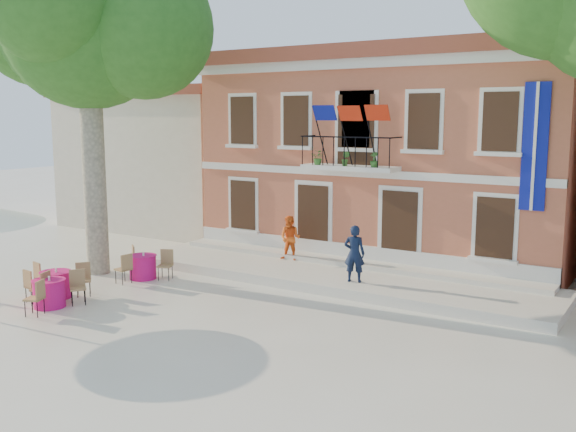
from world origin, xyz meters
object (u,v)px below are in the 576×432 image
at_px(pedestrian_orange, 290,238).
at_px(cafe_table_0, 49,292).
at_px(cafe_table_1, 56,283).
at_px(plane_tree_west, 87,23).
at_px(pedestrian_navy, 354,254).
at_px(cafe_table_3, 143,266).

height_order(pedestrian_orange, cafe_table_0, pedestrian_orange).
height_order(pedestrian_orange, cafe_table_1, pedestrian_orange).
xyz_separation_m(cafe_table_0, cafe_table_1, (-0.61, 0.70, 0.00)).
distance_m(plane_tree_west, pedestrian_navy, 11.00).
xyz_separation_m(plane_tree_west, pedestrian_orange, (5.07, 3.91, -6.98)).
bearing_deg(plane_tree_west, pedestrian_orange, 37.66).
distance_m(plane_tree_west, cafe_table_0, 8.54).
height_order(pedestrian_orange, cafe_table_3, pedestrian_orange).
relative_size(plane_tree_west, pedestrian_navy, 6.42).
xyz_separation_m(plane_tree_west, cafe_table_1, (1.29, -2.68, -7.62)).
bearing_deg(cafe_table_3, cafe_table_1, -100.28).
distance_m(pedestrian_navy, cafe_table_3, 6.82).
bearing_deg(cafe_table_1, cafe_table_3, 79.72).
relative_size(pedestrian_orange, cafe_table_0, 0.82).
relative_size(cafe_table_0, cafe_table_1, 1.01).
bearing_deg(pedestrian_orange, pedestrian_navy, -34.06).
bearing_deg(plane_tree_west, cafe_table_3, 7.11).
xyz_separation_m(pedestrian_navy, cafe_table_3, (-6.39, -2.25, -0.72)).
relative_size(pedestrian_orange, cafe_table_3, 0.82).
bearing_deg(cafe_table_0, cafe_table_3, 91.36).
height_order(cafe_table_1, cafe_table_3, same).
height_order(plane_tree_west, cafe_table_0, plane_tree_west).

